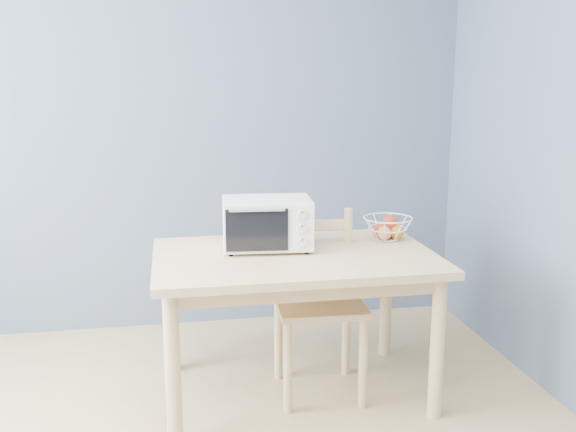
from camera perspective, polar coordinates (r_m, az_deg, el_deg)
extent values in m
cube|color=slate|center=(4.15, -11.92, 7.58)|extent=(4.00, 0.01, 2.60)
cube|color=tan|center=(3.22, 0.60, -3.71)|extent=(1.40, 0.90, 0.04)
cylinder|color=tan|center=(2.95, -10.21, -13.22)|extent=(0.07, 0.07, 0.71)
cylinder|color=tan|center=(3.19, 13.13, -11.35)|extent=(0.07, 0.07, 0.71)
cylinder|color=tan|center=(3.63, -10.31, -8.27)|extent=(0.07, 0.07, 0.71)
cylinder|color=tan|center=(3.83, 8.72, -7.13)|extent=(0.07, 0.07, 0.71)
cube|color=white|center=(3.27, -1.88, -0.58)|extent=(0.47, 0.33, 0.25)
cube|color=black|center=(3.27, -2.93, -0.64)|extent=(0.31, 0.28, 0.19)
cube|color=black|center=(3.12, -2.77, -1.27)|extent=(0.30, 0.03, 0.21)
cylinder|color=silver|center=(3.08, -2.77, 0.51)|extent=(0.27, 0.04, 0.01)
cube|color=white|center=(3.14, 1.21, -1.10)|extent=(0.12, 0.02, 0.23)
cylinder|color=black|center=(3.19, -5.12, -3.42)|extent=(0.02, 0.02, 0.01)
cylinder|color=black|center=(3.21, 1.66, -3.25)|extent=(0.02, 0.02, 0.01)
cylinder|color=black|center=(3.41, -5.19, -2.40)|extent=(0.02, 0.02, 0.01)
cylinder|color=black|center=(3.43, 1.16, -2.24)|extent=(0.02, 0.02, 0.01)
cylinder|color=silver|center=(3.12, 1.25, 0.10)|extent=(0.05, 0.02, 0.04)
cylinder|color=silver|center=(3.13, 1.24, -1.15)|extent=(0.05, 0.02, 0.04)
cylinder|color=silver|center=(3.15, 1.24, -2.38)|extent=(0.05, 0.02, 0.04)
torus|color=white|center=(3.51, 8.86, -0.17)|extent=(0.34, 0.34, 0.01)
torus|color=white|center=(3.52, 8.83, -1.09)|extent=(0.27, 0.27, 0.01)
torus|color=white|center=(3.53, 8.80, -2.00)|extent=(0.16, 0.16, 0.01)
sphere|color=red|center=(3.52, 8.21, -1.32)|extent=(0.08, 0.08, 0.08)
sphere|color=orange|center=(3.52, 9.58, -1.42)|extent=(0.08, 0.08, 0.08)
sphere|color=#EC915C|center=(3.57, 8.63, -1.19)|extent=(0.08, 0.08, 0.08)
sphere|color=red|center=(3.51, 9.04, -0.52)|extent=(0.08, 0.08, 0.08)
sphere|color=#EC915C|center=(3.47, 8.56, -1.52)|extent=(0.08, 0.08, 0.08)
cube|color=tan|center=(3.30, 2.79, -7.82)|extent=(0.46, 0.46, 0.03)
cylinder|color=tan|center=(3.20, -0.02, -13.34)|extent=(0.05, 0.05, 0.47)
cylinder|color=tan|center=(3.26, 6.69, -12.87)|extent=(0.05, 0.05, 0.47)
cylinder|color=tan|center=(3.53, -0.86, -10.76)|extent=(0.05, 0.05, 0.47)
cylinder|color=tan|center=(3.60, 5.18, -10.40)|extent=(0.05, 0.05, 0.47)
cylinder|color=tan|center=(3.38, -0.89, -3.41)|extent=(0.05, 0.05, 0.47)
cylinder|color=tan|center=(3.44, 5.33, -3.17)|extent=(0.05, 0.05, 0.47)
cube|color=tan|center=(3.44, 2.24, -4.89)|extent=(0.38, 0.04, 0.05)
cube|color=tan|center=(3.40, 2.25, -2.87)|extent=(0.38, 0.04, 0.05)
cube|color=tan|center=(3.37, 2.27, -0.82)|extent=(0.38, 0.04, 0.05)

